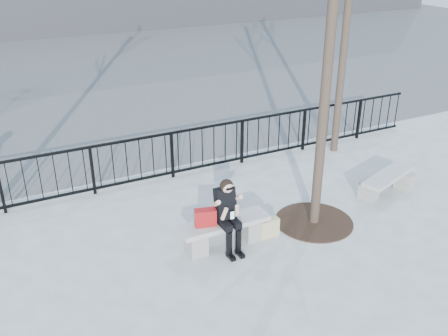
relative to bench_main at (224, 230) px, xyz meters
name	(u,v)px	position (x,y,z in m)	size (l,w,h in m)	color
ground	(224,244)	(0.00, 0.00, -0.30)	(120.00, 120.00, 0.00)	gray
street_surface	(64,67)	(0.00, 15.00, -0.30)	(60.00, 23.00, 0.01)	#474747
railing	(164,157)	(0.00, 3.00, 0.25)	(14.00, 0.06, 1.10)	black
tree_grate	(314,222)	(1.90, -0.10, -0.29)	(1.50, 1.50, 0.02)	black
bench_main	(224,230)	(0.00, 0.00, 0.00)	(1.65, 0.46, 0.49)	gray
bench_second	(388,182)	(4.01, 0.18, -0.02)	(1.52, 0.43, 0.45)	gray
seated_woman	(228,216)	(0.00, -0.16, 0.37)	(0.50, 0.64, 1.34)	black
handbag	(205,217)	(-0.36, 0.02, 0.34)	(0.37, 0.18, 0.31)	maroon
shopping_bag	(269,228)	(0.84, -0.14, -0.12)	(0.38, 0.14, 0.36)	beige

